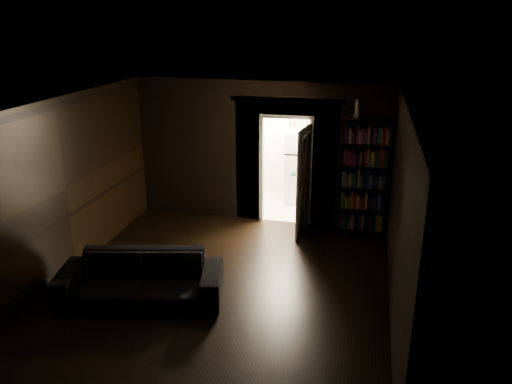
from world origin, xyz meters
TOP-DOWN VIEW (x-y plane):
  - ground at (0.00, 0.00)m, footprint 5.50×5.50m
  - room_walls at (-0.01, 1.07)m, footprint 5.02×5.61m
  - kitchen_alcove at (0.50, 3.87)m, footprint 2.20×1.80m
  - sofa at (-1.03, -0.65)m, footprint 2.50×1.49m
  - bookshelf at (2.00, 2.59)m, footprint 0.95×0.54m
  - refrigerator at (0.68, 4.03)m, footprint 0.85×0.80m
  - door at (0.92, 2.31)m, footprint 0.16×0.85m
  - figurine at (1.79, 2.60)m, footprint 0.12×0.12m
  - bottles at (0.65, 3.93)m, footprint 0.63×0.32m

SIDE VIEW (x-z plane):
  - ground at x=0.00m, z-range 0.00..0.00m
  - sofa at x=-1.03m, z-range 0.00..0.90m
  - refrigerator at x=0.68m, z-range 0.00..1.65m
  - door at x=0.92m, z-range 0.00..2.05m
  - bookshelf at x=2.00m, z-range 0.00..2.20m
  - kitchen_alcove at x=0.50m, z-range -0.09..2.51m
  - room_walls at x=-0.01m, z-range 0.26..3.10m
  - bottles at x=0.65m, z-range 1.65..1.91m
  - figurine at x=1.79m, z-range 2.20..2.53m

